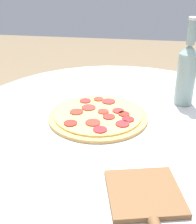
{
  "coord_description": "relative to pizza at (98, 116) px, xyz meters",
  "views": [
    {
      "loc": [
        -0.07,
        0.84,
        1.13
      ],
      "look_at": [
        0.06,
        0.02,
        0.72
      ],
      "focal_mm": 50.0,
      "sensor_mm": 36.0,
      "label": 1
    }
  ],
  "objects": [
    {
      "name": "table",
      "position": [
        -0.06,
        -0.02,
        -0.18
      ],
      "size": [
        0.99,
        0.99,
        0.7
      ],
      "color": "silver",
      "rests_on": "ground_plane"
    },
    {
      "name": "pizza",
      "position": [
        0.0,
        0.0,
        0.0
      ],
      "size": [
        0.3,
        0.3,
        0.02
      ],
      "color": "tan",
      "rests_on": "table"
    },
    {
      "name": "beer_bottle",
      "position": [
        -0.26,
        -0.15,
        0.1
      ],
      "size": [
        0.06,
        0.06,
        0.28
      ],
      "color": "gray",
      "rests_on": "table"
    },
    {
      "name": "pizza_paddle",
      "position": [
        -0.15,
        0.35,
        -0.0
      ],
      "size": [
        0.18,
        0.29,
        0.02
      ],
      "rotation": [
        0.0,
        0.0,
        1.81
      ],
      "color": "brown",
      "rests_on": "table"
    }
  ]
}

